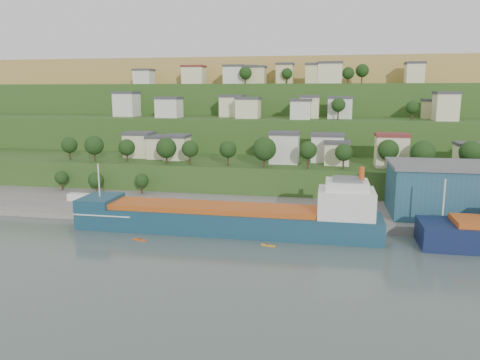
% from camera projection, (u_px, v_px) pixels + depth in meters
% --- Properties ---
extents(ground, '(500.00, 500.00, 0.00)m').
position_uv_depth(ground, '(235.00, 247.00, 97.29)').
color(ground, '#404E48').
rests_on(ground, ground).
extents(quay, '(220.00, 26.00, 4.00)m').
position_uv_depth(quay, '(332.00, 217.00, 120.60)').
color(quay, slate).
rests_on(quay, ground).
extents(pebble_beach, '(40.00, 18.00, 2.40)m').
position_uv_depth(pebble_beach, '(55.00, 209.00, 128.71)').
color(pebble_beach, slate).
rests_on(pebble_beach, ground).
extents(hillside, '(360.00, 210.62, 96.00)m').
position_uv_depth(hillside, '(295.00, 150.00, 260.04)').
color(hillside, '#284719').
rests_on(hillside, ground).
extents(cargo_ship_near, '(69.88, 11.28, 17.97)m').
position_uv_depth(cargo_ship_near, '(235.00, 220.00, 107.04)').
color(cargo_ship_near, '#143D4B').
rests_on(cargo_ship_near, ground).
extents(warehouse, '(31.20, 19.33, 12.80)m').
position_uv_depth(warehouse, '(454.00, 190.00, 113.28)').
color(warehouse, '#1F4E5F').
rests_on(warehouse, quay).
extents(caravan, '(5.87, 2.46, 2.74)m').
position_uv_depth(caravan, '(79.00, 198.00, 129.98)').
color(caravan, white).
rests_on(caravan, pebble_beach).
extents(dinghy, '(4.01, 2.74, 0.75)m').
position_uv_depth(dinghy, '(98.00, 209.00, 121.79)').
color(dinghy, silver).
rests_on(dinghy, pebble_beach).
extents(kayak_orange, '(3.32, 1.49, 0.82)m').
position_uv_depth(kayak_orange, '(140.00, 239.00, 101.63)').
color(kayak_orange, '#D64D13').
rests_on(kayak_orange, ground).
extents(kayak_yellow, '(3.17, 1.42, 0.79)m').
position_uv_depth(kayak_yellow, '(268.00, 245.00, 97.88)').
color(kayak_yellow, orange).
rests_on(kayak_yellow, ground).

